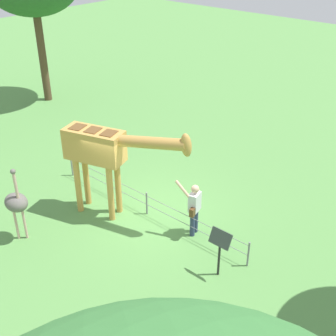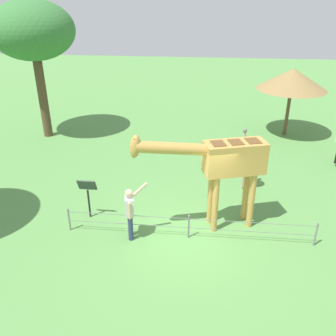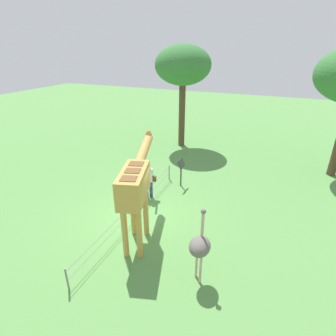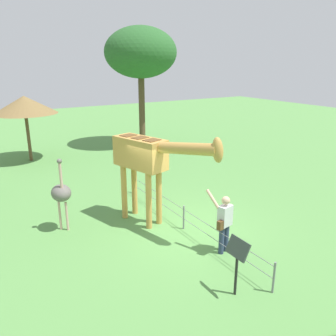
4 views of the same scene
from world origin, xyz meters
name	(u,v)px [view 2 (image 2 of 4)]	position (x,y,z in m)	size (l,w,h in m)	color
ground_plane	(188,236)	(0.00, 0.00, 0.00)	(60.00, 60.00, 0.00)	#568E47
giraffe	(223,162)	(-0.88, -0.64, 2.11)	(3.76, 1.56, 3.11)	#C69347
visitor	(130,211)	(1.63, 0.23, 0.90)	(0.66, 0.57, 1.69)	navy
ostrich	(247,158)	(-1.81, -3.01, 1.18)	(0.70, 0.56, 2.25)	#CC9E93
shade_hut_far	(293,79)	(-4.22, -8.60, 2.69)	(3.17, 3.17, 3.17)	brown
tree_east	(33,31)	(7.18, -7.28, 4.76)	(3.61, 3.61, 6.08)	brown
info_sign	(88,190)	(3.12, -0.67, 0.95)	(0.56, 0.21, 1.32)	black
wire_fence	(189,226)	(0.00, 0.08, 0.40)	(7.05, 0.05, 0.75)	slate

